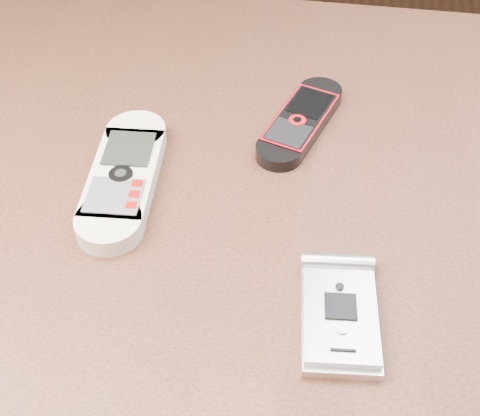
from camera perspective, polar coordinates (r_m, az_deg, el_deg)
name	(u,v)px	position (r m, az deg, el deg)	size (l,w,h in m)	color
table	(235,287)	(0.68, -0.42, -6.76)	(1.20, 0.80, 0.75)	black
nokia_white	(124,177)	(0.63, -9.90, 2.66)	(0.06, 0.18, 0.02)	silver
nokia_black_red	(301,121)	(0.69, 5.19, 7.41)	(0.05, 0.15, 0.02)	black
motorola_razr	(340,315)	(0.53, 8.52, -9.05)	(0.06, 0.12, 0.02)	silver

